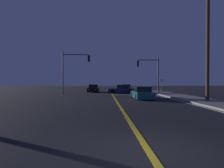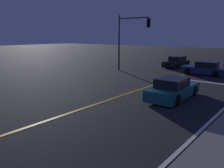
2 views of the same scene
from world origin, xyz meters
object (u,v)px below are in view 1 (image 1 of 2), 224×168
at_px(car_lead_oncoming_silver, 126,88).
at_px(street_sign_corner, 162,84).
at_px(traffic_signal_near_right, 150,70).
at_px(car_distant_tail_teal, 142,93).
at_px(car_parked_curb_navy, 121,90).
at_px(traffic_signal_far_left, 72,66).
at_px(utility_pole_right, 208,37).
at_px(car_side_waiting_black, 93,89).

xyz_separation_m(car_lead_oncoming_silver, street_sign_corner, (3.82, -11.22, 0.95)).
xyz_separation_m(car_lead_oncoming_silver, traffic_signal_near_right, (2.91, -8.42, 3.08)).
bearing_deg(traffic_signal_near_right, car_lead_oncoming_silver, -70.94).
bearing_deg(street_sign_corner, car_distant_tail_teal, -122.40).
xyz_separation_m(traffic_signal_near_right, street_sign_corner, (0.90, -2.80, -2.12)).
bearing_deg(car_parked_curb_navy, traffic_signal_far_left, 111.04).
xyz_separation_m(car_lead_oncoming_silver, traffic_signal_far_left, (-8.68, -9.82, 3.48)).
bearing_deg(traffic_signal_far_left, utility_pole_right, -38.99).
relative_size(car_parked_curb_navy, traffic_signal_near_right, 0.79).
height_order(car_lead_oncoming_silver, traffic_signal_near_right, traffic_signal_near_right).
bearing_deg(car_parked_curb_navy, utility_pole_right, -155.97).
relative_size(car_lead_oncoming_silver, car_side_waiting_black, 1.00).
relative_size(car_side_waiting_black, traffic_signal_near_right, 0.78).
relative_size(traffic_signal_far_left, utility_pole_right, 0.54).
bearing_deg(utility_pole_right, car_parked_curb_navy, 114.92).
height_order(car_distant_tail_teal, car_parked_curb_navy, same).
relative_size(car_side_waiting_black, street_sign_corner, 1.90).
bearing_deg(traffic_signal_near_right, street_sign_corner, 107.91).
distance_m(traffic_signal_far_left, utility_pole_right, 17.97).
relative_size(utility_pole_right, street_sign_corner, 5.02).
height_order(car_parked_curb_navy, car_side_waiting_black, same).
xyz_separation_m(car_side_waiting_black, traffic_signal_near_right, (8.92, -5.28, 3.08)).
xyz_separation_m(traffic_signal_far_left, street_sign_corner, (12.49, -1.40, -2.53)).
distance_m(car_lead_oncoming_silver, traffic_signal_near_right, 9.43).
bearing_deg(street_sign_corner, car_lead_oncoming_silver, 108.78).
distance_m(car_side_waiting_black, street_sign_corner, 12.76).
bearing_deg(car_parked_curb_navy, car_distant_tail_teal, -173.68).
height_order(car_parked_curb_navy, utility_pole_right, utility_pole_right).
xyz_separation_m(car_parked_curb_navy, traffic_signal_near_right, (4.29, -1.54, 3.08)).
bearing_deg(car_distant_tail_teal, traffic_signal_far_left, 138.46).
bearing_deg(street_sign_corner, car_side_waiting_black, 140.59).
relative_size(car_side_waiting_black, traffic_signal_far_left, 0.71).
distance_m(utility_pole_right, street_sign_corner, 10.85).
height_order(car_side_waiting_black, street_sign_corner, street_sign_corner).
bearing_deg(utility_pole_right, traffic_signal_near_right, 100.33).
distance_m(car_lead_oncoming_silver, car_parked_curb_navy, 7.02).
xyz_separation_m(car_lead_oncoming_silver, car_side_waiting_black, (-6.01, -3.15, -0.00)).
xyz_separation_m(car_lead_oncoming_silver, car_parked_curb_navy, (-1.38, -6.88, -0.00)).
relative_size(car_distant_tail_teal, street_sign_corner, 2.04).
bearing_deg(car_distant_tail_teal, street_sign_corner, 57.08).
bearing_deg(car_distant_tail_teal, car_side_waiting_black, 112.27).
xyz_separation_m(car_parked_curb_navy, street_sign_corner, (5.19, -4.34, 0.95)).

